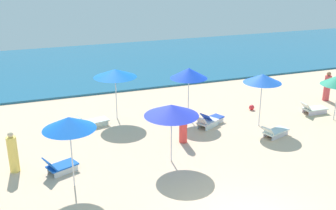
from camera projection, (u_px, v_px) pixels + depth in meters
The scene contains 16 objects.
ocean at pixel (103, 63), 32.29m from camera, with size 60.00×15.26×0.12m, color #1F5F84.
umbrella_0 at pixel (189, 73), 20.40m from camera, with size 1.90×1.90×2.72m.
lounge_chair_0_0 at pixel (207, 122), 19.94m from camera, with size 1.43×1.14×0.71m.
lounge_chair_0_1 at pixel (212, 119), 20.44m from camera, with size 1.39×1.02×0.65m.
umbrella_2 at pixel (263, 78), 19.45m from camera, with size 1.85×1.85×2.67m.
lounge_chair_2_0 at pixel (275, 132), 18.91m from camera, with size 1.54×0.98×0.63m.
umbrella_3 at pixel (69, 123), 14.02m from camera, with size 1.88×1.88×2.71m.
lounge_chair_3_0 at pixel (60, 166), 15.68m from camera, with size 1.40×1.07×0.74m.
lounge_chair_4_0 at pixel (313, 109), 21.82m from camera, with size 1.46×0.68×0.67m.
umbrella_5 at pixel (115, 73), 20.42m from camera, with size 2.20×2.20×2.65m.
lounge_chair_5_0 at pixel (92, 122), 20.09m from camera, with size 1.61×0.95×0.68m.
umbrella_6 at pixel (171, 110), 15.93m from camera, with size 2.19×2.19×2.48m.
beachgoer_0 at pixel (327, 87), 23.69m from camera, with size 0.50×0.50×1.74m.
beachgoer_1 at pixel (183, 128), 18.20m from camera, with size 0.50×0.50×1.53m.
beachgoer_2 at pixel (13, 153), 15.62m from camera, with size 0.53×0.53×1.67m.
beach_ball_1 at pixel (252, 107), 22.36m from camera, with size 0.29×0.29×0.29m, color #F32C35.
Camera 1 is at (-6.06, -9.00, 7.79)m, focal length 43.25 mm.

